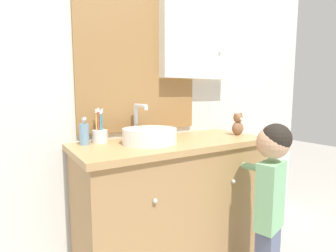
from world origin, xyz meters
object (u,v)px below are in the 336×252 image
teddy_bear (238,125)px  child_figure (271,186)px  sink_basin (149,135)px  toothbrush_holder (100,135)px  soap_dispenser (84,134)px

teddy_bear → child_figure: bearing=-110.5°
sink_basin → toothbrush_holder: sink_basin is taller
toothbrush_holder → sink_basin: bearing=-34.7°
child_figure → teddy_bear: teddy_bear is taller
child_figure → toothbrush_holder: bearing=140.6°
toothbrush_holder → child_figure: bearing=-39.4°
child_figure → teddy_bear: (0.14, 0.39, 0.29)m
child_figure → teddy_bear: 0.50m
toothbrush_holder → child_figure: size_ratio=0.21×
soap_dispenser → child_figure: size_ratio=0.16×
soap_dispenser → child_figure: (0.84, -0.60, -0.28)m
child_figure → sink_basin: bearing=138.6°
toothbrush_holder → soap_dispenser: toothbrush_holder is taller
soap_dispenser → child_figure: 1.07m
sink_basin → toothbrush_holder: bearing=145.3°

